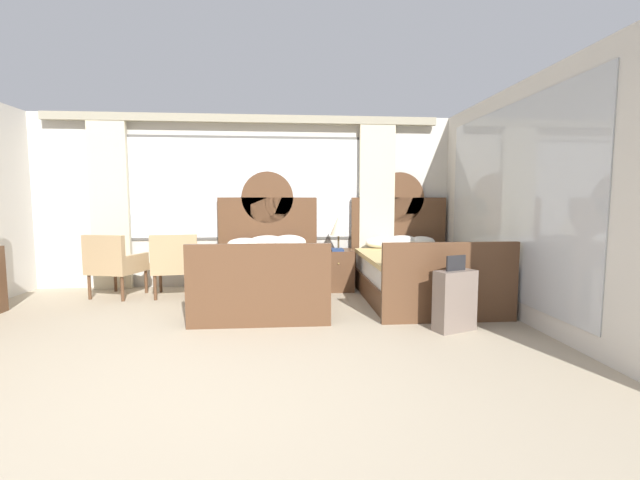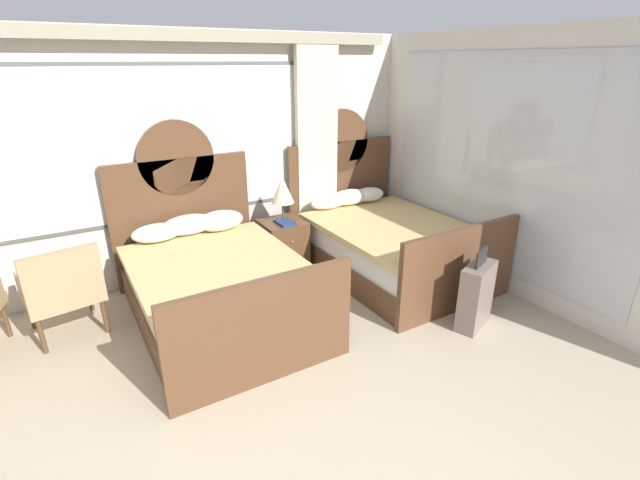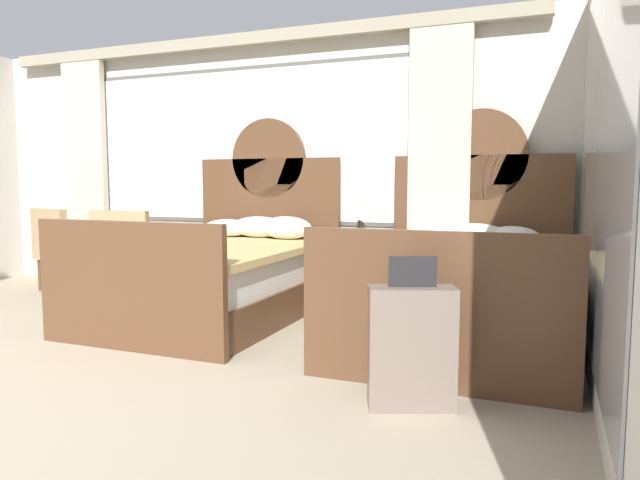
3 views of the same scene
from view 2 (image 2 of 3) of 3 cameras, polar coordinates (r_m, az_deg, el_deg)
wall_back_window at (r=5.15m, az=-21.58°, el=9.49°), size 6.52×0.22×2.70m
wall_right_mirror at (r=5.08m, az=24.40°, el=8.09°), size 0.08×4.42×2.70m
bed_near_window at (r=4.53m, az=-13.07°, el=-5.23°), size 1.55×2.22×1.82m
bed_near_mirror at (r=5.45m, az=8.36°, el=-0.16°), size 1.55×2.22×1.82m
nightstand_between_beds at (r=5.46m, az=-4.75°, el=-0.67°), size 0.49×0.52×0.62m
table_lamp_on_nightstand at (r=5.27m, az=-4.77°, el=6.28°), size 0.27×0.27×0.53m
book_on_nightstand at (r=5.26m, az=-4.42°, el=2.22°), size 0.18×0.26×0.03m
armchair_by_window_left at (r=4.69m, az=-29.82°, el=-5.19°), size 0.71×0.71×0.90m
suitcase_on_floor at (r=4.53m, az=19.13°, el=-6.65°), size 0.48×0.34×0.80m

